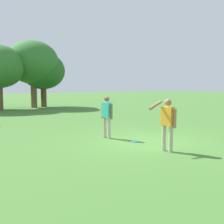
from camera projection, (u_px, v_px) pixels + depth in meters
The scene contains 6 objects.
ground_plane at pixel (146, 142), 9.80m from camera, with size 120.00×120.00×0.00m, color #447530.
person_thrower at pixel (167, 121), 8.27m from camera, with size 0.76×0.60×1.64m.
person_catcher at pixel (107, 114), 10.36m from camera, with size 0.29×0.60×1.64m.
frisbee at pixel (134, 142), 9.73m from camera, with size 0.26×0.26×0.03m, color #2D9EDB.
tree_slender_mid at pixel (33, 63), 24.01m from camera, with size 4.56×4.56×6.01m.
tree_back_left at pixel (43, 71), 24.80m from camera, with size 4.01×4.01×5.06m.
Camera 1 is at (-5.98, -7.66, 2.08)m, focal length 42.99 mm.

